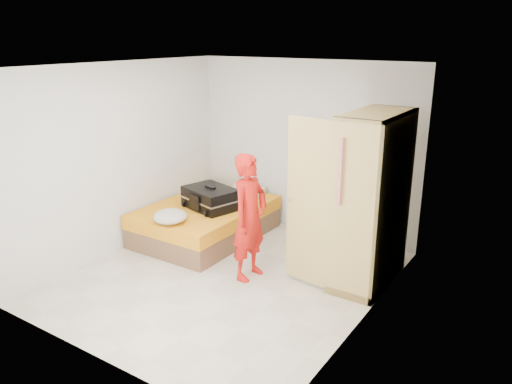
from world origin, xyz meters
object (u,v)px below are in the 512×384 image
Objects in this scene: bed at (206,221)px; round_cushion at (170,216)px; suitcase at (210,198)px; wardrobe at (366,204)px; person at (250,217)px.

bed is 0.88m from round_cushion.
round_cushion is (0.05, -0.82, 0.34)m from bed.
suitcase is at bearing -18.64° from bed.
person is at bearing -151.15° from wardrobe.
suitcase is (-1.14, 0.67, -0.15)m from person.
person is 1.33m from suitcase.
wardrobe is at bearing 15.53° from suitcase.
bed is at bearing 62.16° from person.
wardrobe is at bearing -0.89° from bed.
bed is 2.25× the size of suitcase.
person reaches higher than suitcase.
person is at bearing -15.06° from suitcase.
wardrobe is 2.39m from suitcase.
wardrobe is 2.61m from round_cushion.
suitcase is at bearing 83.49° from round_cushion.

